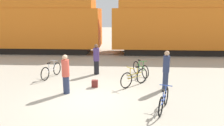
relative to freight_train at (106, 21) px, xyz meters
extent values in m
plane|color=#B2A893|center=(0.00, -9.99, -2.69)|extent=(80.00, 80.00, 0.00)
cube|color=black|center=(-6.71, 0.00, -2.41)|extent=(10.39, 2.34, 0.55)
cube|color=orange|center=(-6.71, 0.00, -0.56)|extent=(12.37, 3.12, 3.15)
cylinder|color=orange|center=(-6.71, 0.00, 1.01)|extent=(11.38, 2.96, 2.96)
cube|color=black|center=(6.71, 0.00, -2.41)|extent=(10.39, 2.34, 0.55)
cube|color=orange|center=(6.71, 0.00, -0.56)|extent=(12.37, 3.12, 3.15)
cylinder|color=orange|center=(6.71, 0.00, 1.01)|extent=(11.38, 2.96, 2.96)
cube|color=#4C4238|center=(0.00, -0.72, -2.68)|extent=(64.65, 0.07, 0.01)
cube|color=#4C4238|center=(0.00, 0.72, -2.68)|extent=(64.65, 0.07, 0.01)
torus|color=black|center=(3.11, -10.48, -2.34)|extent=(0.29, 0.67, 0.70)
torus|color=black|center=(2.75, -11.45, -2.34)|extent=(0.29, 0.67, 0.70)
cylinder|color=#3351B7|center=(2.93, -10.96, -2.16)|extent=(0.35, 0.86, 0.04)
cylinder|color=#3351B7|center=(2.93, -10.96, -2.31)|extent=(0.32, 0.78, 0.04)
cylinder|color=#3351B7|center=(2.86, -11.13, -2.01)|extent=(0.04, 0.04, 0.29)
cube|color=black|center=(2.86, -11.13, -1.87)|extent=(0.15, 0.22, 0.05)
cylinder|color=#3351B7|center=(3.03, -10.70, -2.00)|extent=(0.04, 0.04, 0.32)
cylinder|color=#3351B7|center=(3.03, -10.70, -1.83)|extent=(0.44, 0.19, 0.03)
torus|color=black|center=(-2.24, -6.74, -2.33)|extent=(0.24, 0.70, 0.71)
torus|color=black|center=(-2.54, -7.80, -2.33)|extent=(0.24, 0.70, 0.71)
cylinder|color=silver|center=(-2.39, -7.27, -2.15)|extent=(0.30, 0.94, 0.04)
cylinder|color=silver|center=(-2.39, -7.27, -2.30)|extent=(0.28, 0.85, 0.04)
cylinder|color=silver|center=(-2.44, -7.46, -2.00)|extent=(0.04, 0.04, 0.30)
cube|color=black|center=(-2.44, -7.46, -1.85)|extent=(0.13, 0.21, 0.05)
cylinder|color=silver|center=(-2.31, -6.98, -1.99)|extent=(0.04, 0.04, 0.33)
cylinder|color=silver|center=(-2.31, -6.98, -1.82)|extent=(0.45, 0.16, 0.03)
torus|color=black|center=(2.62, -7.15, -2.33)|extent=(0.34, 0.67, 0.72)
torus|color=black|center=(2.19, -6.22, -2.33)|extent=(0.34, 0.67, 0.72)
cylinder|color=#338C38|center=(2.41, -6.69, -2.14)|extent=(0.41, 0.83, 0.04)
cylinder|color=#338C38|center=(2.41, -6.69, -2.29)|extent=(0.37, 0.76, 0.04)
cylinder|color=#338C38|center=(2.33, -6.52, -1.99)|extent=(0.04, 0.04, 0.30)
cube|color=black|center=(2.33, -6.52, -1.84)|extent=(0.16, 0.22, 0.05)
cylinder|color=#338C38|center=(2.52, -6.94, -1.98)|extent=(0.04, 0.04, 0.33)
cylinder|color=#338C38|center=(2.52, -6.94, -1.81)|extent=(0.43, 0.22, 0.03)
torus|color=black|center=(1.61, -8.72, -2.31)|extent=(0.58, 0.57, 0.76)
torus|color=black|center=(2.39, -7.95, -2.31)|extent=(0.58, 0.57, 0.76)
cylinder|color=gold|center=(2.00, -8.34, -2.11)|extent=(0.71, 0.70, 0.04)
cylinder|color=gold|center=(2.00, -8.34, -2.27)|extent=(0.65, 0.63, 0.04)
cylinder|color=gold|center=(2.14, -8.20, -1.95)|extent=(0.04, 0.04, 0.32)
cube|color=black|center=(2.14, -8.20, -1.79)|extent=(0.20, 0.20, 0.05)
cylinder|color=gold|center=(1.79, -8.54, -1.94)|extent=(0.04, 0.04, 0.35)
cylinder|color=gold|center=(1.79, -8.54, -1.76)|extent=(0.35, 0.35, 0.03)
cylinder|color=black|center=(-0.05, -6.50, -2.30)|extent=(0.28, 0.28, 0.77)
cylinder|color=#473370|center=(-0.05, -6.50, -1.55)|extent=(0.33, 0.33, 0.72)
sphere|color=brown|center=(-0.05, -6.50, -1.08)|extent=(0.22, 0.22, 0.22)
cylinder|color=#283351|center=(-0.99, -9.52, -2.30)|extent=(0.28, 0.28, 0.77)
cylinder|color=#CC4C3D|center=(-0.99, -9.52, -1.56)|extent=(0.32, 0.32, 0.72)
sphere|color=tan|center=(-0.99, -9.52, -1.09)|extent=(0.22, 0.22, 0.22)
cylinder|color=#283351|center=(3.38, -8.77, -2.28)|extent=(0.25, 0.25, 0.81)
cylinder|color=navy|center=(3.38, -8.77, -1.50)|extent=(0.29, 0.29, 0.75)
sphere|color=tan|center=(3.38, -8.77, -1.01)|extent=(0.22, 0.22, 0.22)
cube|color=maroon|center=(0.14, -8.66, -2.52)|extent=(0.28, 0.20, 0.34)
camera|label=1|loc=(1.48, -18.33, 0.81)|focal=35.00mm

